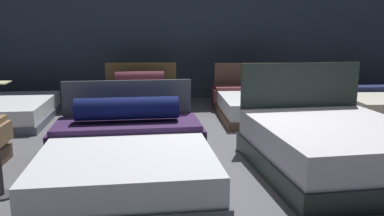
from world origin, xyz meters
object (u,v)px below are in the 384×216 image
(bed_2, at_px, (336,147))
(bed_1, at_px, (127,157))
(bed_7, at_px, (380,102))
(bed_6, at_px, (260,104))
(bed_5, at_px, (138,104))

(bed_2, bearing_deg, bed_1, 176.71)
(bed_1, bearing_deg, bed_7, 30.67)
(bed_2, bearing_deg, bed_6, 87.59)
(bed_1, relative_size, bed_2, 1.06)
(bed_2, distance_m, bed_5, 3.58)
(bed_2, height_order, bed_7, bed_2)
(bed_1, distance_m, bed_7, 5.17)
(bed_1, height_order, bed_7, bed_1)
(bed_1, bearing_deg, bed_2, -1.76)
(bed_5, relative_size, bed_7, 1.05)
(bed_5, xyz_separation_m, bed_7, (4.33, -0.10, -0.05))
(bed_2, bearing_deg, bed_5, 123.62)
(bed_1, relative_size, bed_5, 1.02)
(bed_6, distance_m, bed_7, 2.22)
(bed_1, xyz_separation_m, bed_2, (2.19, -0.00, 0.03))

